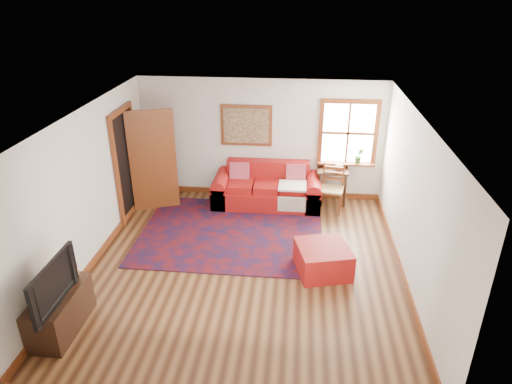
# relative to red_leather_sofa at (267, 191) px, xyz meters

# --- Properties ---
(ground) EXTENTS (5.50, 5.50, 0.00)m
(ground) POSITION_rel_red_leather_sofa_xyz_m (-0.17, -2.32, -0.28)
(ground) COLOR #3C2010
(ground) RESTS_ON ground
(room_envelope) EXTENTS (5.04, 5.54, 2.52)m
(room_envelope) POSITION_rel_red_leather_sofa_xyz_m (-0.17, -2.31, 1.37)
(room_envelope) COLOR silver
(room_envelope) RESTS_ON ground
(window) EXTENTS (1.18, 0.20, 1.38)m
(window) POSITION_rel_red_leather_sofa_xyz_m (1.61, 0.38, 1.03)
(window) COLOR white
(window) RESTS_ON ground
(doorway) EXTENTS (0.89, 1.08, 2.14)m
(doorway) POSITION_rel_red_leather_sofa_xyz_m (-2.38, -0.54, 0.79)
(doorway) COLOR black
(doorway) RESTS_ON ground
(framed_artwork) EXTENTS (1.05, 0.07, 0.85)m
(framed_artwork) POSITION_rel_red_leather_sofa_xyz_m (-0.47, 0.39, 1.27)
(framed_artwork) COLOR brown
(framed_artwork) RESTS_ON ground
(persian_rug) EXTENTS (3.31, 2.65, 0.02)m
(persian_rug) POSITION_rel_red_leather_sofa_xyz_m (-0.56, -1.28, -0.27)
(persian_rug) COLOR #550C0D
(persian_rug) RESTS_ON ground
(red_leather_sofa) EXTENTS (2.19, 0.90, 0.86)m
(red_leather_sofa) POSITION_rel_red_leather_sofa_xyz_m (0.00, 0.00, 0.00)
(red_leather_sofa) COLOR #9F1514
(red_leather_sofa) RESTS_ON ground
(red_ottoman) EXTENTS (0.96, 0.96, 0.45)m
(red_ottoman) POSITION_rel_red_leather_sofa_xyz_m (1.07, -2.33, -0.06)
(red_ottoman) COLOR #9F1514
(red_ottoman) RESTS_ON ground
(side_table) EXTENTS (0.62, 0.47, 0.75)m
(side_table) POSITION_rel_red_leather_sofa_xyz_m (1.31, 0.18, 0.34)
(side_table) COLOR #311B10
(side_table) RESTS_ON ground
(ladder_back_chair) EXTENTS (0.52, 0.50, 0.97)m
(ladder_back_chair) POSITION_rel_red_leather_sofa_xyz_m (1.30, -0.15, 0.24)
(ladder_back_chair) COLOR tan
(ladder_back_chair) RESTS_ON ground
(media_cabinet) EXTENTS (0.47, 1.04, 0.57)m
(media_cabinet) POSITION_rel_red_leather_sofa_xyz_m (-2.42, -4.01, 0.00)
(media_cabinet) COLOR #311B10
(media_cabinet) RESTS_ON ground
(television) EXTENTS (0.14, 1.05, 0.60)m
(television) POSITION_rel_red_leather_sofa_xyz_m (-2.40, -4.19, 0.59)
(television) COLOR black
(television) RESTS_ON media_cabinet
(candle_hurricane) EXTENTS (0.12, 0.12, 0.18)m
(candle_hurricane) POSITION_rel_red_leather_sofa_xyz_m (-2.37, -3.60, 0.37)
(candle_hurricane) COLOR silver
(candle_hurricane) RESTS_ON media_cabinet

